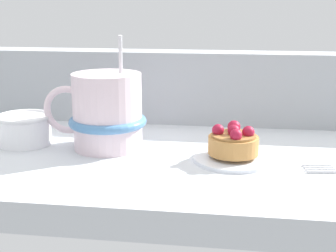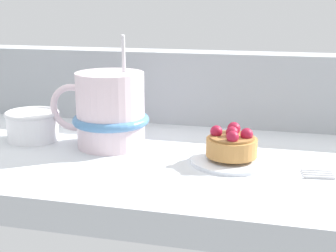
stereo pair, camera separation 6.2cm
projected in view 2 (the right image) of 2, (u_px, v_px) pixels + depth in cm
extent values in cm
cube|color=silver|center=(179.00, 163.00, 64.42)|extent=(81.55, 38.24, 3.53)
cube|color=#9EA3A8|center=(201.00, 87.00, 77.68)|extent=(79.92, 5.87, 11.55)
cylinder|color=silver|center=(231.00, 159.00, 59.23)|extent=(10.01, 10.01, 0.93)
cylinder|color=silver|center=(231.00, 161.00, 59.29)|extent=(5.51, 5.51, 0.46)
cylinder|color=#B77F42|center=(232.00, 147.00, 58.84)|extent=(6.29, 6.29, 2.19)
cylinder|color=olive|center=(232.00, 137.00, 58.52)|extent=(5.54, 5.54, 0.30)
sphere|color=maroon|center=(232.00, 133.00, 58.37)|extent=(1.55, 1.55, 1.55)
sphere|color=maroon|center=(247.00, 134.00, 57.90)|extent=(1.53, 1.53, 1.53)
sphere|color=maroon|center=(234.00, 129.00, 60.17)|extent=(1.67, 1.67, 1.67)
sphere|color=maroon|center=(216.00, 131.00, 58.89)|extent=(1.51, 1.51, 1.51)
sphere|color=maroon|center=(233.00, 137.00, 56.54)|extent=(1.50, 1.50, 1.50)
cylinder|color=silver|center=(110.00, 110.00, 64.80)|extent=(9.24, 9.24, 10.21)
torus|color=#4C7FB2|center=(111.00, 120.00, 65.16)|extent=(10.49, 10.49, 1.20)
torus|color=silver|center=(72.00, 108.00, 66.11)|extent=(6.64, 0.93, 6.64)
cylinder|color=silver|center=(124.00, 63.00, 63.40)|extent=(0.96, 1.80, 7.59)
cube|color=silver|center=(316.00, 170.00, 56.01)|extent=(3.50, 0.69, 0.60)
cube|color=silver|center=(317.00, 172.00, 55.30)|extent=(3.50, 0.69, 0.60)
cube|color=silver|center=(318.00, 174.00, 54.60)|extent=(3.50, 0.69, 0.60)
cube|color=silver|center=(319.00, 176.00, 53.89)|extent=(3.50, 0.69, 0.60)
cylinder|color=white|center=(34.00, 126.00, 68.92)|extent=(7.24, 7.24, 3.92)
torus|color=silver|center=(33.00, 113.00, 68.42)|extent=(7.69, 7.69, 0.60)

